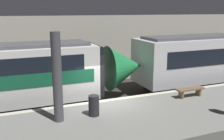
% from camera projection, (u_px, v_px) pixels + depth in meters
% --- Properties ---
extents(ground_plane, '(120.00, 120.00, 0.00)m').
position_uv_depth(ground_plane, '(108.00, 119.00, 12.92)').
color(ground_plane, '#282623').
extents(platform, '(40.00, 4.70, 1.05)m').
position_uv_depth(platform, '(128.00, 129.00, 10.68)').
color(platform, slate).
rests_on(platform, ground).
extents(station_rear_barrier, '(50.00, 0.15, 4.88)m').
position_uv_depth(station_rear_barrier, '(73.00, 51.00, 18.39)').
color(station_rear_barrier, '#B2AD9E').
rests_on(station_rear_barrier, ground).
extents(support_pillar_near, '(0.37, 0.37, 3.47)m').
position_uv_depth(support_pillar_near, '(57.00, 78.00, 9.85)').
color(support_pillar_near, '#47474C').
rests_on(support_pillar_near, platform).
extents(platform_bench, '(1.50, 0.40, 0.45)m').
position_uv_depth(platform_bench, '(190.00, 90.00, 12.97)').
color(platform_bench, brown).
rests_on(platform_bench, platform).
extents(trash_bin, '(0.44, 0.44, 0.85)m').
position_uv_depth(trash_bin, '(94.00, 106.00, 10.66)').
color(trash_bin, '#232328').
rests_on(trash_bin, platform).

